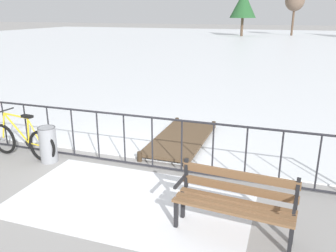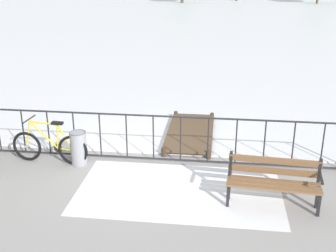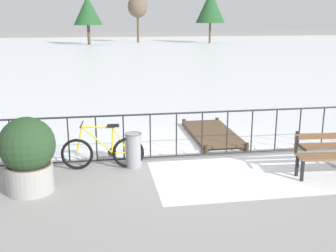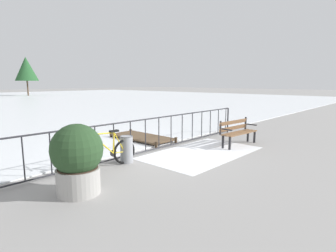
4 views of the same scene
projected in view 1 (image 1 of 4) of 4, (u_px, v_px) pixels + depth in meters
ground_plane at (112, 164)px, 6.99m from camera, size 160.00×160.00×0.00m
frozen_pond at (256, 44)px, 32.49m from camera, size 80.00×56.00×0.03m
snow_patch at (131, 201)px, 5.61m from camera, size 3.81×2.20×0.01m
railing_fence at (111, 137)px, 6.81m from camera, size 9.06×0.06×1.07m
bicycle_near_railing at (22, 141)px, 7.18m from camera, size 1.71×0.52×0.97m
park_bench at (235, 198)px, 4.70m from camera, size 1.63×0.61×0.89m
trash_bin at (48, 144)px, 6.99m from camera, size 0.35×0.35×0.73m
wooden_dock at (181, 138)px, 8.04m from camera, size 1.10×2.60×0.20m
tree_far_west at (243, 5)px, 41.61m from camera, size 3.13×3.13×5.23m
tree_centre at (295, 1)px, 42.52m from camera, size 2.32×2.32×5.48m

